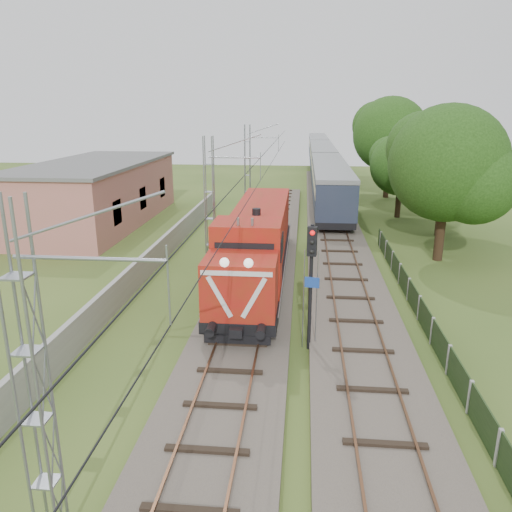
# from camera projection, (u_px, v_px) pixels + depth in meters

# --- Properties ---
(ground) EXTENTS (140.00, 140.00, 0.00)m
(ground) POSITION_uv_depth(u_px,v_px,m) (232.00, 371.00, 18.82)
(ground) COLOR #37501E
(ground) RESTS_ON ground
(track_main) EXTENTS (4.20, 70.00, 0.45)m
(track_main) POSITION_uv_depth(u_px,v_px,m) (252.00, 298.00, 25.45)
(track_main) COLOR #6B6054
(track_main) RESTS_ON ground
(track_side) EXTENTS (4.20, 80.00, 0.45)m
(track_side) POSITION_uv_depth(u_px,v_px,m) (336.00, 237.00, 37.40)
(track_side) COLOR #6B6054
(track_side) RESTS_ON ground
(catenary) EXTENTS (3.31, 70.00, 8.00)m
(catenary) POSITION_uv_depth(u_px,v_px,m) (211.00, 205.00, 29.39)
(catenary) COLOR gray
(catenary) RESTS_ON ground
(boundary_wall) EXTENTS (0.25, 40.00, 1.50)m
(boundary_wall) POSITION_uv_depth(u_px,v_px,m) (155.00, 256.00, 30.65)
(boundary_wall) COLOR #9E9E99
(boundary_wall) RESTS_ON ground
(station_building) EXTENTS (8.40, 20.40, 5.22)m
(station_building) POSITION_uv_depth(u_px,v_px,m) (97.00, 192.00, 42.34)
(station_building) COLOR #B66762
(station_building) RESTS_ON ground
(fence) EXTENTS (0.12, 32.00, 1.20)m
(fence) POSITION_uv_depth(u_px,v_px,m) (432.00, 331.00, 20.79)
(fence) COLOR black
(fence) RESTS_ON ground
(locomotive) EXTENTS (3.11, 17.77, 4.51)m
(locomotive) POSITION_uv_depth(u_px,v_px,m) (257.00, 243.00, 27.79)
(locomotive) COLOR black
(locomotive) RESTS_ON ground
(coach_rake) EXTENTS (3.24, 72.27, 3.75)m
(coach_rake) POSITION_uv_depth(u_px,v_px,m) (322.00, 158.00, 71.54)
(coach_rake) COLOR black
(coach_rake) RESTS_ON ground
(signal_post) EXTENTS (0.58, 0.45, 5.25)m
(signal_post) POSITION_uv_depth(u_px,v_px,m) (311.00, 266.00, 19.43)
(signal_post) COLOR black
(signal_post) RESTS_ON ground
(tree_a) EXTENTS (7.60, 7.24, 9.85)m
(tree_a) POSITION_uv_depth(u_px,v_px,m) (449.00, 165.00, 30.76)
(tree_a) COLOR #3A2418
(tree_a) RESTS_ON ground
(tree_b) EXTENTS (6.88, 6.55, 8.91)m
(tree_b) POSITION_uv_depth(u_px,v_px,m) (447.00, 163.00, 37.15)
(tree_b) COLOR #3A2418
(tree_b) RESTS_ON ground
(tree_c) EXTENTS (5.76, 5.49, 7.47)m
(tree_c) POSITION_uv_depth(u_px,v_px,m) (402.00, 165.00, 43.90)
(tree_c) COLOR #3A2418
(tree_c) RESTS_ON ground
(tree_d) EXTENTS (8.30, 7.91, 10.76)m
(tree_d) POSITION_uv_depth(u_px,v_px,m) (391.00, 135.00, 53.27)
(tree_d) COLOR #3A2418
(tree_d) RESTS_ON ground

